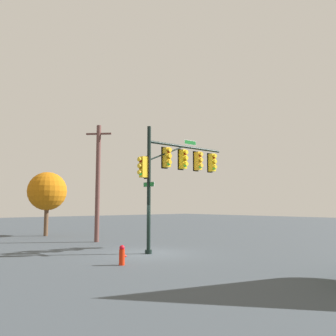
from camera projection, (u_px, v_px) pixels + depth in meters
ground_plane at (148, 254)px, 18.08m from camera, size 120.00×120.00×0.00m
signal_pole_assembly at (176, 166)px, 19.78m from camera, size 6.22×0.94×6.72m
utility_pole at (98, 181)px, 24.28m from camera, size 1.32×1.39×8.11m
fire_hydrant at (122, 255)px, 14.67m from camera, size 0.33×0.24×0.83m
tree_mid at (47, 191)px, 28.91m from camera, size 3.17×3.17×5.24m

